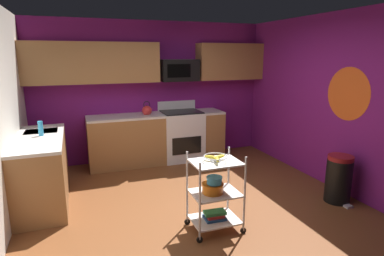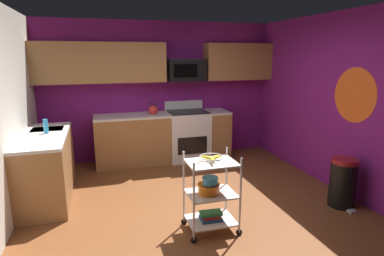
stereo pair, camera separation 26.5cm
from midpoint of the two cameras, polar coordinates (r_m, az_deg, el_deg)
floor at (r=4.35m, az=-0.68°, el=-14.61°), size 4.40×4.80×0.04m
wall_back at (r=6.24m, az=-8.26°, el=6.46°), size 4.52×0.06×2.60m
wall_right at (r=5.10m, az=23.66°, el=4.08°), size 0.06×4.80×2.60m
wall_flower_decal at (r=4.97m, az=24.60°, el=5.53°), size 0.00×0.75×0.75m
counter_run at (r=5.54m, az=-13.98°, el=-3.45°), size 3.46×2.22×0.92m
oven_range at (r=6.19m, az=-3.15°, el=-1.22°), size 0.76×0.65×1.10m
upper_cabinets at (r=5.99m, az=-9.02°, el=11.45°), size 4.40×0.33×0.70m
microwave at (r=6.11m, az=-3.60°, el=10.20°), size 0.70×0.39×0.40m
rolling_cart at (r=3.72m, az=2.06°, el=-11.47°), size 0.60×0.43×0.91m
fruit_bowl at (r=3.57m, az=2.11°, el=-5.28°), size 0.27×0.27×0.07m
mixing_bowl_large at (r=3.69m, az=1.62°, el=-10.61°), size 0.25×0.25×0.11m
mixing_bowl_small at (r=3.64m, az=1.89°, el=-9.24°), size 0.18×0.18×0.08m
book_stack at (r=3.85m, az=2.02°, el=-15.26°), size 0.26×0.20×0.10m
kettle at (r=5.92m, az=-9.28°, el=3.12°), size 0.21×0.18×0.26m
dish_soap_bottle at (r=4.82m, az=-26.76°, el=-0.07°), size 0.06×0.06×0.20m
trash_can at (r=4.82m, az=23.19°, el=-8.33°), size 0.34×0.42×0.66m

